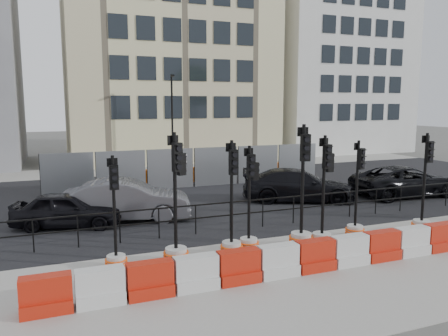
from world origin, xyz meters
name	(u,v)px	position (x,y,z in m)	size (l,w,h in m)	color
ground	(279,237)	(0.00, 0.00, 0.00)	(120.00, 120.00, 0.00)	#51514C
sidewalk_near	(336,270)	(0.00, -3.00, 0.01)	(40.00, 6.00, 0.02)	gray
road	(207,194)	(0.00, 7.00, 0.01)	(40.00, 14.00, 0.03)	black
sidewalk_far	(162,168)	(0.00, 16.00, 0.01)	(40.00, 4.00, 0.02)	gray
building_cream	(167,41)	(2.00, 21.99, 9.00)	(15.00, 10.06, 18.00)	tan
building_white	(331,61)	(17.00, 21.99, 8.00)	(12.00, 9.06, 16.00)	silver
kerb_railing	(263,208)	(0.00, 1.20, 0.69)	(18.00, 0.04, 1.00)	black
heras_fencing	(199,171)	(0.57, 9.86, 0.65)	(14.33, 1.72, 2.00)	gray
lamp_post_far	(172,119)	(0.50, 14.98, 3.22)	(0.12, 0.56, 6.00)	black
barrier_row	(332,254)	(0.00, -2.80, 0.37)	(14.65, 0.50, 0.80)	red
traffic_signal_a	(116,246)	(-5.19, -0.84, 0.60)	(0.58, 0.58, 2.93)	silver
traffic_signal_b	(176,233)	(-3.64, -1.02, 0.83)	(0.69, 0.69, 3.48)	silver
traffic_signal_c	(232,232)	(-2.06, -1.00, 0.67)	(0.63, 0.63, 3.22)	silver
traffic_signal_d	(249,226)	(-1.43, -0.81, 0.72)	(0.60, 0.60, 3.04)	silver
traffic_signal_e	(302,223)	(0.11, -1.11, 0.75)	(0.71, 0.71, 3.62)	silver
traffic_signal_f	(323,220)	(0.75, -1.25, 0.79)	(0.65, 0.65, 3.30)	silver
traffic_signal_g	(356,217)	(2.25, -0.85, 0.64)	(0.61, 0.61, 3.07)	silver
traffic_signal_h	(423,212)	(4.64, -1.21, 0.67)	(0.64, 0.64, 3.27)	silver
car_a	(67,210)	(-6.20, 3.65, 0.62)	(3.89, 2.39, 1.24)	black
car_b	(126,200)	(-4.19, 3.80, 0.75)	(4.82, 2.62, 1.51)	#4C4C51
car_c	(298,185)	(3.26, 4.32, 0.70)	(5.21, 3.76, 1.40)	black
car_d	(405,181)	(8.36, 3.41, 0.69)	(5.11, 2.60, 1.38)	black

